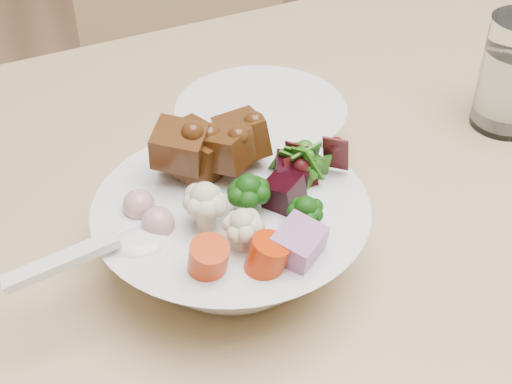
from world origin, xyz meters
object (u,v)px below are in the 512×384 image
at_px(chair_far, 198,113).
at_px(side_bowl, 261,131).
at_px(dining_table, 496,226).
at_px(food_bowl, 233,229).

relative_size(chair_far, side_bowl, 4.94).
distance_m(dining_table, food_bowl, 0.33).
xyz_separation_m(chair_far, side_bowl, (-0.05, -0.55, 0.32)).
relative_size(dining_table, food_bowl, 7.89).
bearing_deg(chair_far, side_bowl, -93.45).
xyz_separation_m(dining_table, food_bowl, (-0.30, -0.05, 0.12)).
bearing_deg(side_bowl, food_bowl, -115.69).
bearing_deg(dining_table, side_bowl, 146.96).
bearing_deg(dining_table, food_bowl, 179.03).
xyz_separation_m(dining_table, side_bowl, (-0.23, 0.10, 0.11)).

